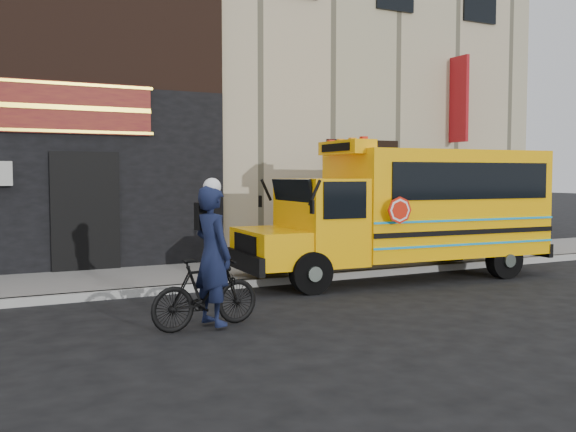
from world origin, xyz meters
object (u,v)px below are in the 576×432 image
(bicycle, at_px, (206,293))
(cyclist, at_px, (213,259))
(sign_pole, at_px, (348,205))
(school_bus, at_px, (410,208))

(bicycle, xyz_separation_m, cyclist, (0.10, -0.02, 0.50))
(cyclist, bearing_deg, sign_pole, -67.02)
(school_bus, relative_size, bicycle, 4.09)
(school_bus, relative_size, sign_pole, 2.50)
(school_bus, relative_size, cyclist, 3.47)
(bicycle, relative_size, cyclist, 0.85)
(school_bus, bearing_deg, bicycle, -156.09)
(school_bus, xyz_separation_m, sign_pole, (-1.09, 0.81, 0.05))
(sign_pole, height_order, cyclist, sign_pole)
(sign_pole, height_order, bicycle, sign_pole)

